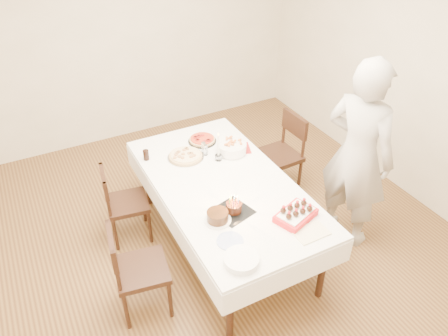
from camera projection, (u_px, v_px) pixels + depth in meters
name	position (u px, v px, depth m)	size (l,w,h in m)	color
floor	(223.00, 243.00, 4.35)	(5.00, 5.00, 0.00)	#4F311B
wall_back	(129.00, 35.00, 5.38)	(4.50, 0.04, 2.70)	beige
wall_right	(419.00, 73.00, 4.42)	(0.04, 5.00, 2.70)	beige
dining_table	(224.00, 215.00, 4.13)	(1.14, 2.14, 0.75)	white
chair_right_savory	(278.00, 156.00, 4.79)	(0.47, 0.47, 0.93)	black
chair_left_savory	(127.00, 203.00, 4.21)	(0.42, 0.42, 0.83)	black
chair_left_dessert	(142.00, 270.00, 3.49)	(0.45, 0.45, 0.88)	black
person	(357.00, 156.00, 3.94)	(0.68, 0.45, 1.87)	beige
pizza_white	(186.00, 156.00, 4.23)	(0.35, 0.35, 0.04)	beige
pizza_pepperoni	(202.00, 140.00, 4.48)	(0.29, 0.29, 0.04)	red
red_placemat	(239.00, 149.00, 4.38)	(0.21, 0.21, 0.01)	#B21E1E
pasta_bowl	(232.00, 148.00, 4.29)	(0.29, 0.29, 0.09)	white
taper_candle	(218.00, 147.00, 4.13)	(0.07, 0.07, 0.31)	white
shaker_pair	(206.00, 150.00, 4.25)	(0.10, 0.10, 0.11)	white
cola_glass	(146.00, 155.00, 4.19)	(0.06, 0.06, 0.10)	black
layer_cake	(218.00, 216.00, 3.48)	(0.22, 0.22, 0.09)	#371E0D
cake_board	(232.00, 212.00, 3.60)	(0.29, 0.29, 0.01)	black
birthday_cake	(234.00, 204.00, 3.55)	(0.13, 0.13, 0.14)	#36170E
strawberry_box	(296.00, 214.00, 3.51)	(0.33, 0.22, 0.08)	red
box_lid	(311.00, 233.00, 3.39)	(0.27, 0.18, 0.02)	beige
plate_stack	(241.00, 260.00, 3.13)	(0.26, 0.26, 0.05)	white
china_plate	(230.00, 241.00, 3.31)	(0.21, 0.21, 0.01)	white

